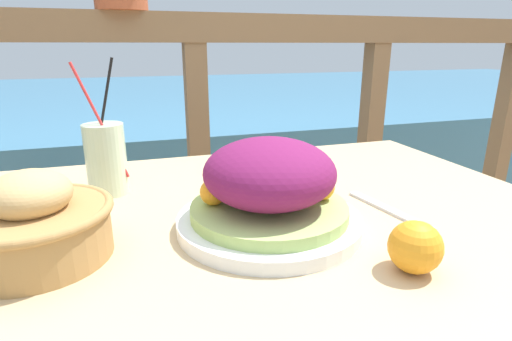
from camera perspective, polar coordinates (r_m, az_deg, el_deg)
The scene contains 8 objects.
patio_table at distance 0.70m, azimuth 3.22°, elevation -15.27°, with size 1.01×0.84×0.77m.
railing_fence at distance 1.38m, azimuth -8.34°, elevation 6.23°, with size 2.80×0.08×1.14m.
sea_backdrop at distance 3.91m, azimuth -14.12°, elevation 6.27°, with size 12.00×4.00×0.62m.
salad_plate at distance 0.59m, azimuth 1.92°, elevation -2.88°, with size 0.28×0.28×0.14m.
drink_glass at distance 0.78m, azimuth -20.62°, elevation 1.60°, with size 0.08×0.07×0.25m.
bread_basket at distance 0.59m, azimuth -29.01°, elevation -6.68°, with size 0.19×0.19×0.12m.
fork at distance 0.71m, azimuth 18.38°, elevation -5.34°, with size 0.05×0.18×0.00m.
orange_near_basket at distance 0.53m, azimuth 21.79°, elevation -10.11°, with size 0.07×0.07×0.07m.
Camera 1 is at (-0.21, -0.55, 1.04)m, focal length 28.00 mm.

